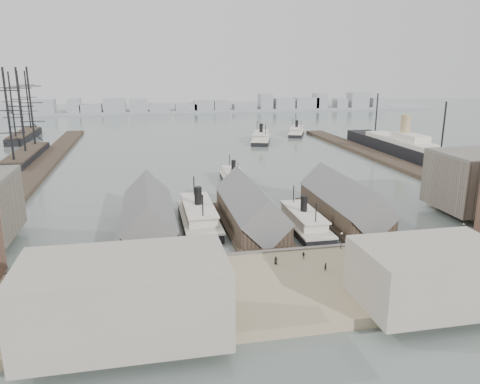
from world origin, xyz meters
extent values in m
plane|color=#53615C|center=(0.00, 0.00, 0.00)|extent=(900.00, 900.00, 0.00)
cube|color=gray|center=(0.00, -20.00, 1.00)|extent=(180.00, 30.00, 2.00)
cube|color=#59544C|center=(0.00, -5.20, 1.15)|extent=(180.00, 1.20, 2.30)
cube|color=#2D231C|center=(-68.00, 100.00, 0.80)|extent=(10.00, 220.00, 1.60)
cube|color=#2D231C|center=(78.00, 90.00, 0.80)|extent=(10.00, 180.00, 1.60)
cube|color=#2D231C|center=(-26.00, 16.00, 0.60)|extent=(14.00, 42.00, 1.20)
cube|color=#2D231C|center=(-26.00, 17.00, 3.70)|extent=(12.00, 36.00, 5.00)
cube|color=#59595B|center=(-26.00, 17.00, 6.30)|extent=(12.60, 37.00, 12.60)
cube|color=#2D231C|center=(0.00, 16.00, 0.60)|extent=(14.00, 42.00, 1.20)
cube|color=#2D231C|center=(0.00, 17.00, 3.70)|extent=(12.00, 36.00, 5.00)
cube|color=#59595B|center=(0.00, 17.00, 6.30)|extent=(12.60, 37.00, 12.60)
cube|color=#2D231C|center=(26.00, 16.00, 0.60)|extent=(14.00, 42.00, 1.20)
cube|color=#2D231C|center=(26.00, 17.00, 3.70)|extent=(12.00, 36.00, 5.00)
cube|color=#59595B|center=(26.00, 17.00, 6.30)|extent=(12.60, 37.00, 12.60)
cube|color=gray|center=(20.00, -32.00, 7.00)|extent=(24.00, 16.00, 10.00)
cube|color=gray|center=(-30.00, -32.00, 8.00)|extent=(30.00, 16.00, 12.00)
cylinder|color=black|center=(-45.00, -7.00, 3.80)|extent=(0.16, 0.16, 3.60)
sphere|color=beige|center=(-45.00, -7.00, 5.70)|extent=(0.44, 0.44, 0.44)
cylinder|color=black|center=(-15.00, -7.00, 3.80)|extent=(0.16, 0.16, 3.60)
sphere|color=beige|center=(-15.00, -7.00, 5.70)|extent=(0.44, 0.44, 0.44)
cylinder|color=black|center=(15.00, -7.00, 3.80)|extent=(0.16, 0.16, 3.60)
sphere|color=beige|center=(15.00, -7.00, 5.70)|extent=(0.44, 0.44, 0.44)
cylinder|color=black|center=(45.00, -7.00, 3.80)|extent=(0.16, 0.16, 3.60)
sphere|color=beige|center=(45.00, -7.00, 5.70)|extent=(0.44, 0.44, 0.44)
cube|color=gray|center=(0.00, 340.00, 1.00)|extent=(500.00, 40.00, 2.00)
cube|color=gray|center=(-123.57, 330.00, 3.62)|extent=(14.71, 14.00, 7.23)
cube|color=gray|center=(-107.98, 330.00, 6.62)|extent=(17.63, 14.00, 13.23)
cube|color=gray|center=(-83.49, 330.00, 6.79)|extent=(10.74, 14.00, 13.58)
cube|color=gray|center=(-69.86, 330.00, 4.32)|extent=(18.06, 14.00, 8.64)
cube|color=gray|center=(-49.92, 330.00, 6.64)|extent=(18.55, 14.00, 13.29)
cube|color=gray|center=(-29.70, 330.00, 6.24)|extent=(15.33, 14.00, 12.47)
cube|color=gray|center=(-11.29, 330.00, 4.36)|extent=(17.56, 14.00, 8.72)
cube|color=gray|center=(11.96, 330.00, 3.82)|extent=(18.76, 14.00, 7.63)
cube|color=gray|center=(27.85, 330.00, 5.17)|extent=(17.61, 14.00, 10.35)
cube|color=gray|center=(44.04, 330.00, 5.15)|extent=(13.38, 14.00, 10.30)
cube|color=gray|center=(65.61, 330.00, 3.38)|extent=(20.73, 14.00, 6.75)
cube|color=gray|center=(85.69, 330.00, 7.79)|extent=(11.51, 14.00, 15.57)
cube|color=gray|center=(103.47, 330.00, 5.63)|extent=(18.17, 14.00, 11.26)
cube|color=gray|center=(125.20, 330.00, 5.92)|extent=(21.81, 14.00, 11.83)
cube|color=gray|center=(139.05, 330.00, 7.75)|extent=(11.12, 14.00, 15.50)
cube|color=gray|center=(159.69, 330.00, 5.14)|extent=(10.90, 14.00, 10.29)
cube|color=gray|center=(177.90, 330.00, 7.86)|extent=(17.95, 14.00, 15.72)
cube|color=gray|center=(197.92, 330.00, 5.26)|extent=(14.21, 14.00, 10.51)
cube|color=black|center=(-13.00, 21.43, 0.98)|extent=(8.75, 30.61, 1.97)
cube|color=beige|center=(-13.00, 21.43, 2.41)|extent=(9.18, 30.61, 0.55)
cube|color=beige|center=(-13.00, 21.43, 3.94)|extent=(7.11, 21.86, 2.41)
cube|color=beige|center=(-13.00, 21.43, 5.47)|extent=(7.65, 24.05, 0.44)
cylinder|color=black|center=(-13.00, 21.43, 7.87)|extent=(1.97, 1.97, 4.92)
cylinder|color=black|center=(-13.00, 31.27, 7.65)|extent=(0.33, 0.33, 6.56)
cylinder|color=black|center=(-13.00, 11.60, 7.65)|extent=(0.33, 0.33, 6.56)
cube|color=black|center=(13.00, 12.24, 0.86)|extent=(7.63, 26.71, 1.72)
cube|color=beige|center=(13.00, 12.24, 2.10)|extent=(8.01, 26.71, 0.48)
cube|color=beige|center=(13.00, 12.24, 3.43)|extent=(6.20, 19.08, 2.10)
cube|color=beige|center=(13.00, 12.24, 4.77)|extent=(6.68, 20.99, 0.38)
cylinder|color=black|center=(13.00, 12.24, 6.87)|extent=(1.72, 1.72, 4.29)
cylinder|color=black|center=(13.00, 20.83, 6.68)|extent=(0.29, 0.29, 5.72)
cylinder|color=black|center=(13.00, 3.66, 6.68)|extent=(0.29, 0.29, 5.72)
cube|color=black|center=(4.68, 64.33, 0.80)|extent=(7.98, 25.03, 1.59)
cube|color=beige|center=(4.68, 64.33, 1.95)|extent=(8.33, 25.04, 0.44)
cube|color=beige|center=(4.68, 64.33, 3.19)|extent=(6.39, 17.90, 1.95)
cube|color=beige|center=(4.68, 64.33, 4.43)|extent=(6.90, 19.69, 0.35)
cylinder|color=black|center=(4.68, 64.33, 6.37)|extent=(1.59, 1.59, 3.98)
cylinder|color=black|center=(4.68, 72.30, 6.20)|extent=(0.27, 0.27, 5.31)
cylinder|color=black|center=(4.68, 56.36, 6.20)|extent=(0.27, 0.27, 5.31)
cube|color=black|center=(36.79, 151.59, 0.98)|extent=(17.42, 31.64, 1.96)
cube|color=beige|center=(36.79, 151.59, 2.39)|extent=(17.84, 31.77, 0.54)
cube|color=beige|center=(36.79, 151.59, 3.91)|extent=(13.26, 22.85, 2.39)
cube|color=beige|center=(36.79, 151.59, 5.43)|extent=(14.43, 25.09, 0.43)
cylinder|color=black|center=(36.79, 151.59, 7.83)|extent=(1.96, 1.96, 4.89)
cylinder|color=black|center=(36.79, 161.38, 7.61)|extent=(0.33, 0.33, 6.52)
cylinder|color=black|center=(36.79, 141.81, 7.61)|extent=(0.33, 0.33, 6.52)
cube|color=black|center=(64.59, 174.08, 0.86)|extent=(17.33, 27.56, 1.72)
cube|color=beige|center=(64.59, 174.08, 2.10)|extent=(17.68, 27.70, 0.48)
cube|color=beige|center=(64.59, 174.08, 3.43)|extent=(13.07, 19.97, 2.10)
cube|color=beige|center=(64.59, 174.08, 4.76)|extent=(14.25, 21.91, 0.38)
cylinder|color=black|center=(64.59, 174.08, 6.86)|extent=(1.72, 1.72, 4.29)
cylinder|color=black|center=(64.59, 182.66, 6.67)|extent=(0.29, 0.29, 5.72)
cylinder|color=black|center=(64.59, 165.51, 6.67)|extent=(0.29, 0.29, 5.72)
cube|color=black|center=(-77.56, 121.59, 1.96)|extent=(9.82, 56.74, 3.93)
cube|color=#2D231C|center=(-77.56, 121.59, 4.26)|extent=(9.28, 51.07, 0.65)
cylinder|color=black|center=(-77.56, 101.73, 21.82)|extent=(0.87, 0.87, 37.10)
cylinder|color=black|center=(-77.56, 121.59, 21.82)|extent=(0.87, 0.87, 37.10)
cylinder|color=black|center=(-77.56, 141.45, 21.82)|extent=(0.87, 0.87, 37.10)
cube|color=black|center=(-93.20, 189.11, 1.85)|extent=(9.25, 51.37, 3.70)
cube|color=#2D231C|center=(-93.20, 189.11, 4.01)|extent=(8.73, 46.23, 0.62)
cylinder|color=black|center=(-93.20, 171.13, 20.55)|extent=(0.82, 0.82, 34.93)
cylinder|color=black|center=(-93.20, 189.11, 20.55)|extent=(0.82, 0.82, 34.93)
cylinder|color=black|center=(-93.20, 207.09, 20.55)|extent=(0.82, 0.82, 34.93)
cube|color=black|center=(92.00, 99.42, 3.02)|extent=(13.09, 95.68, 6.04)
cube|color=beige|center=(92.00, 99.42, 7.05)|extent=(11.08, 55.39, 2.01)
cube|color=beige|center=(92.00, 94.39, 9.57)|extent=(8.06, 20.14, 3.02)
cylinder|color=tan|center=(92.00, 99.42, 14.10)|extent=(4.43, 4.43, 10.07)
cube|color=black|center=(30.86, -16.04, 2.37)|extent=(2.56, 8.87, 0.74)
cube|color=#293224|center=(30.86, -16.04, 3.94)|extent=(2.67, 9.33, 2.40)
cube|color=#59595B|center=(30.86, -16.04, 5.28)|extent=(2.87, 9.71, 0.28)
imported|color=black|center=(-42.87, -13.01, 2.78)|extent=(1.82, 1.75, 1.56)
cube|color=#3F2D21|center=(-45.21, -14.15, 2.90)|extent=(2.99, 2.49, 0.25)
cylinder|color=black|center=(-44.90, -14.78, 2.55)|extent=(1.02, 0.56, 1.10)
cylinder|color=black|center=(-45.51, -13.52, 2.55)|extent=(1.02, 0.56, 1.10)
imported|color=black|center=(-14.78, -21.36, 2.78)|extent=(1.90, 0.97, 1.56)
cube|color=#3F2D21|center=(-17.38, -21.54, 2.90)|extent=(2.70, 1.68, 0.25)
cylinder|color=black|center=(-17.33, -22.24, 2.55)|extent=(1.10, 0.16, 1.10)
cylinder|color=black|center=(-17.42, -20.85, 2.55)|extent=(1.10, 0.16, 1.10)
imported|color=black|center=(27.33, -22.80, 2.75)|extent=(1.43, 1.62, 1.50)
cube|color=#3F2D21|center=(24.74, -23.09, 2.90)|extent=(2.75, 1.78, 0.25)
cylinder|color=black|center=(24.82, -23.79, 2.55)|extent=(1.10, 0.20, 1.10)
cylinder|color=black|center=(24.67, -22.40, 2.55)|extent=(1.10, 0.20, 1.10)
imported|color=black|center=(-41.69, -10.08, 2.91)|extent=(0.82, 0.79, 1.82)
imported|color=black|center=(-44.72, -23.71, 2.89)|extent=(1.07, 1.10, 1.78)
imported|color=black|center=(-22.58, -11.17, 2.91)|extent=(1.33, 1.30, 1.83)
imported|color=black|center=(-12.29, -20.34, 2.81)|extent=(1.00, 0.54, 1.62)
imported|color=black|center=(-1.20, -11.86, 2.84)|extent=(0.86, 0.59, 1.69)
imported|color=black|center=(7.46, -16.89, 2.86)|extent=(0.74, 0.62, 1.73)
imported|color=black|center=(28.58, -10.27, 2.85)|extent=(0.87, 0.99, 1.69)
imported|color=black|center=(30.41, -23.38, 2.84)|extent=(1.25, 1.03, 1.68)
imported|color=black|center=(32.00, -13.21, 2.82)|extent=(0.97, 0.94, 1.63)
imported|color=black|center=(5.19, -10.42, 2.81)|extent=(1.02, 0.71, 1.61)
camera|label=1|loc=(-25.95, -96.27, 41.01)|focal=35.00mm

